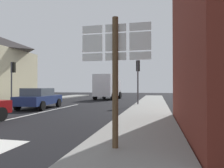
# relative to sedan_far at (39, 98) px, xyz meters

# --- Properties ---
(ground_plane) EXTENTS (80.00, 80.00, 0.00)m
(ground_plane) POSITION_rel_sedan_far_xyz_m (1.41, 1.80, -0.76)
(ground_plane) COLOR black
(sidewalk_right) EXTENTS (2.63, 44.00, 0.14)m
(sidewalk_right) POSITION_rel_sedan_far_xyz_m (7.78, -0.20, -0.69)
(sidewalk_right) COLOR gray
(sidewalk_right) RESTS_ON ground
(lane_centre_stripe) EXTENTS (0.16, 12.00, 0.01)m
(lane_centre_stripe) POSITION_rel_sedan_far_xyz_m (1.41, -2.20, -0.75)
(lane_centre_stripe) COLOR silver
(lane_centre_stripe) RESTS_ON ground
(sedan_far) EXTENTS (2.23, 4.33, 1.47)m
(sedan_far) POSITION_rel_sedan_far_xyz_m (0.00, 0.00, 0.00)
(sedan_far) COLOR navy
(sedan_far) RESTS_ON ground
(delivery_truck) EXTENTS (2.78, 5.14, 3.05)m
(delivery_truck) POSITION_rel_sedan_far_xyz_m (2.25, 11.61, 0.89)
(delivery_truck) COLOR silver
(delivery_truck) RESTS_ON ground
(route_sign_post) EXTENTS (1.66, 0.14, 3.20)m
(route_sign_post) POSITION_rel_sedan_far_xyz_m (7.37, -8.60, 1.24)
(route_sign_post) COLOR brown
(route_sign_post) RESTS_ON ground
(traffic_light_near_left) EXTENTS (0.30, 0.49, 3.72)m
(traffic_light_near_left) POSITION_rel_sedan_far_xyz_m (-3.95, 2.19, 1.99)
(traffic_light_near_left) COLOR #47474C
(traffic_light_near_left) RESTS_ON ground
(traffic_light_near_right) EXTENTS (0.30, 0.49, 3.78)m
(traffic_light_near_right) POSITION_rel_sedan_far_xyz_m (6.76, 3.87, 2.04)
(traffic_light_near_right) COLOR #47474C
(traffic_light_near_right) RESTS_ON ground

